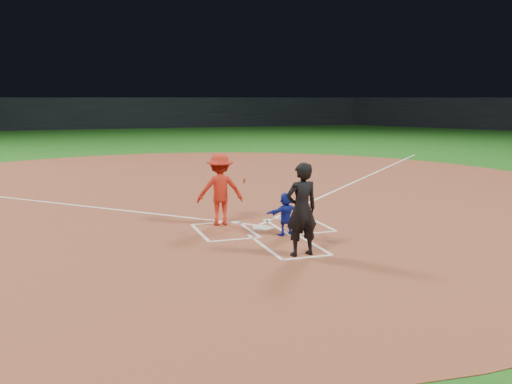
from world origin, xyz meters
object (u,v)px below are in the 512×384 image
object	(u,v)px
home_plate	(262,228)
batter_at_plate	(220,189)
catcher	(286,214)
umpire	(302,209)

from	to	relation	value
home_plate	batter_at_plate	distance (m)	1.45
home_plate	catcher	xyz separation A→B (m)	(0.29, -0.85, 0.50)
home_plate	umpire	size ratio (longest dim) A/B	0.31
catcher	batter_at_plate	world-z (taller)	batter_at_plate
catcher	umpire	world-z (taller)	umpire
catcher	umpire	size ratio (longest dim) A/B	0.53
catcher	batter_at_plate	distance (m)	2.00
umpire	batter_at_plate	bearing A→B (deg)	-81.82
umpire	home_plate	bearing A→B (deg)	-97.17
umpire	batter_at_plate	world-z (taller)	umpire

